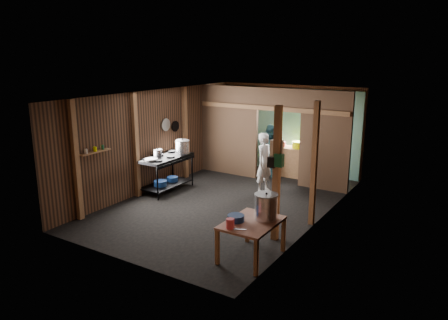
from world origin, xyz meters
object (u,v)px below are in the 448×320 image
Objects in this scene: prep_table at (251,240)px; cook at (265,163)px; gas_range at (166,173)px; stove_pot_large at (183,147)px; yellow_tub at (298,145)px; pink_bucket at (230,224)px; stock_pot at (266,207)px.

prep_table is 0.73× the size of cook.
gas_range is 0.84m from stove_pot_large.
stove_pot_large is (-3.54, 2.67, 0.75)m from prep_table.
cook reaches higher than yellow_tub.
yellow_tub reaches higher than prep_table.
yellow_tub reaches higher than pink_bucket.
prep_table is 6.77× the size of pink_bucket.
gas_range is 4.39m from pink_bucket.
gas_range is 4.33m from stock_pot.
gas_range reaches higher than pink_bucket.
stove_pot_large is 0.77× the size of stock_pot.
pink_bucket is (-0.17, -0.44, 0.42)m from prep_table.
gas_range is at bearing 143.89° from pink_bucket.
pink_bucket is (3.54, -2.58, 0.30)m from gas_range.
gas_range is 4.47× the size of yellow_tub.
stove_pot_large is at bearing 146.53° from stock_pot.
yellow_tub is 1.79m from cook.
pink_bucket is (3.37, -3.11, -0.33)m from stove_pot_large.
cook is (2.08, 0.71, -0.31)m from stove_pot_large.
prep_table is 3.04× the size of stove_pot_large.
yellow_tub is at bearing 51.29° from gas_range.
stock_pot is at bearing 56.09° from prep_table.
prep_table is 0.63m from stock_pot.
yellow_tub is at bearing 47.88° from stove_pot_large.
gas_range is at bearing -107.75° from stove_pot_large.
yellow_tub is at bearing 2.46° from cook.
prep_table is 3.27× the size of yellow_tub.
pink_bucket is at bearing -36.11° from gas_range.
gas_range is 4.29m from prep_table.
stock_pot is 3.55m from cook.
cook reaches higher than gas_range.
cook is (-1.61, 3.16, -0.12)m from stock_pot.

